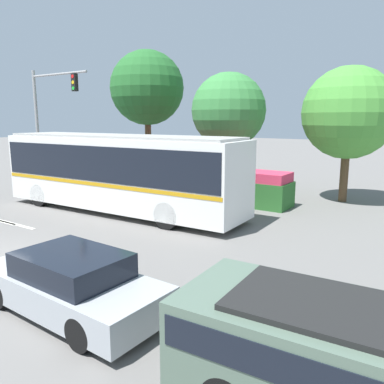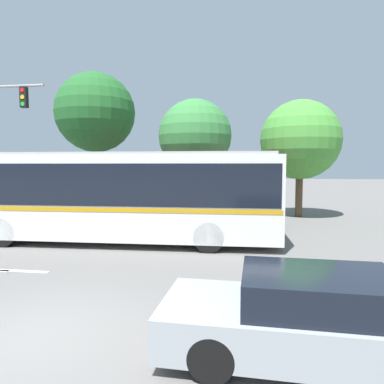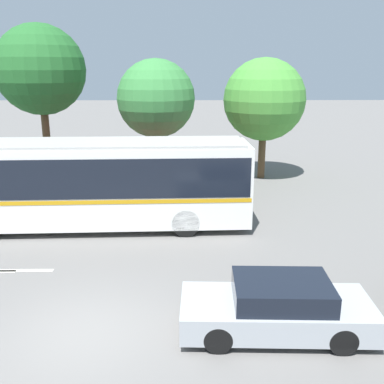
{
  "view_description": "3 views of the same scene",
  "coord_description": "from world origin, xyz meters",
  "px_view_note": "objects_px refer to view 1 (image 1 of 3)",
  "views": [
    {
      "loc": [
        10.61,
        -4.74,
        3.93
      ],
      "look_at": [
        3.94,
        5.12,
        1.67
      ],
      "focal_mm": 36.18,
      "sensor_mm": 36.0,
      "label": 1
    },
    {
      "loc": [
        3.4,
        -5.01,
        2.82
      ],
      "look_at": [
        1.75,
        5.9,
        1.96
      ],
      "focal_mm": 32.32,
      "sensor_mm": 36.0,
      "label": 2
    },
    {
      "loc": [
        2.36,
        -8.8,
        5.92
      ],
      "look_at": [
        2.5,
        4.52,
        2.06
      ],
      "focal_mm": 41.03,
      "sensor_mm": 36.0,
      "label": 3
    }
  ],
  "objects_px": {
    "street_tree_centre": "(229,110)",
    "street_tree_right": "(349,113)",
    "city_bus": "(118,169)",
    "suv_left_lane": "(364,360)",
    "traffic_light_pole": "(47,112)",
    "street_tree_left": "(147,88)",
    "sedan_foreground": "(71,284)"
  },
  "relations": [
    {
      "from": "sedan_foreground",
      "to": "street_tree_centre",
      "type": "relative_size",
      "value": 0.7
    },
    {
      "from": "street_tree_centre",
      "to": "street_tree_right",
      "type": "bearing_deg",
      "value": 14.29
    },
    {
      "from": "street_tree_centre",
      "to": "street_tree_left",
      "type": "bearing_deg",
      "value": 178.43
    },
    {
      "from": "suv_left_lane",
      "to": "street_tree_centre",
      "type": "xyz_separation_m",
      "value": [
        -9.11,
        12.96,
        3.42
      ]
    },
    {
      "from": "city_bus",
      "to": "suv_left_lane",
      "type": "xyz_separation_m",
      "value": [
        10.99,
        -6.83,
        -0.93
      ]
    },
    {
      "from": "sedan_foreground",
      "to": "traffic_light_pole",
      "type": "bearing_deg",
      "value": -33.11
    },
    {
      "from": "suv_left_lane",
      "to": "street_tree_left",
      "type": "relative_size",
      "value": 0.64
    },
    {
      "from": "suv_left_lane",
      "to": "traffic_light_pole",
      "type": "height_order",
      "value": "traffic_light_pole"
    },
    {
      "from": "city_bus",
      "to": "suv_left_lane",
      "type": "bearing_deg",
      "value": 146.07
    },
    {
      "from": "suv_left_lane",
      "to": "traffic_light_pole",
      "type": "distance_m",
      "value": 20.99
    },
    {
      "from": "suv_left_lane",
      "to": "street_tree_left",
      "type": "distance_m",
      "value": 20.25
    },
    {
      "from": "city_bus",
      "to": "suv_left_lane",
      "type": "relative_size",
      "value": 2.28
    },
    {
      "from": "sedan_foreground",
      "to": "street_tree_right",
      "type": "bearing_deg",
      "value": -95.95
    },
    {
      "from": "suv_left_lane",
      "to": "street_tree_centre",
      "type": "distance_m",
      "value": 16.21
    },
    {
      "from": "sedan_foreground",
      "to": "suv_left_lane",
      "type": "xyz_separation_m",
      "value": [
        5.55,
        0.11,
        0.32
      ]
    },
    {
      "from": "city_bus",
      "to": "street_tree_right",
      "type": "distance_m",
      "value": 10.85
    },
    {
      "from": "city_bus",
      "to": "traffic_light_pole",
      "type": "distance_m",
      "value": 8.34
    },
    {
      "from": "street_tree_left",
      "to": "street_tree_right",
      "type": "relative_size",
      "value": 1.24
    },
    {
      "from": "city_bus",
      "to": "street_tree_centre",
      "type": "height_order",
      "value": "street_tree_centre"
    },
    {
      "from": "city_bus",
      "to": "traffic_light_pole",
      "type": "bearing_deg",
      "value": -18.32
    },
    {
      "from": "street_tree_right",
      "to": "city_bus",
      "type": "bearing_deg",
      "value": -134.56
    },
    {
      "from": "street_tree_left",
      "to": "city_bus",
      "type": "bearing_deg",
      "value": -59.61
    },
    {
      "from": "city_bus",
      "to": "sedan_foreground",
      "type": "distance_m",
      "value": 8.9
    },
    {
      "from": "street_tree_centre",
      "to": "traffic_light_pole",
      "type": "bearing_deg",
      "value": -157.69
    },
    {
      "from": "traffic_light_pole",
      "to": "street_tree_right",
      "type": "bearing_deg",
      "value": 19.44
    },
    {
      "from": "city_bus",
      "to": "suv_left_lane",
      "type": "height_order",
      "value": "city_bus"
    },
    {
      "from": "city_bus",
      "to": "sedan_foreground",
      "type": "xyz_separation_m",
      "value": [
        5.44,
        -6.94,
        -1.25
      ]
    },
    {
      "from": "suv_left_lane",
      "to": "city_bus",
      "type": "bearing_deg",
      "value": -34.82
    },
    {
      "from": "traffic_light_pole",
      "to": "street_tree_right",
      "type": "height_order",
      "value": "traffic_light_pole"
    },
    {
      "from": "street_tree_centre",
      "to": "city_bus",
      "type": "bearing_deg",
      "value": -106.99
    },
    {
      "from": "city_bus",
      "to": "street_tree_right",
      "type": "bearing_deg",
      "value": -136.63
    },
    {
      "from": "street_tree_left",
      "to": "street_tree_right",
      "type": "height_order",
      "value": "street_tree_left"
    }
  ]
}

